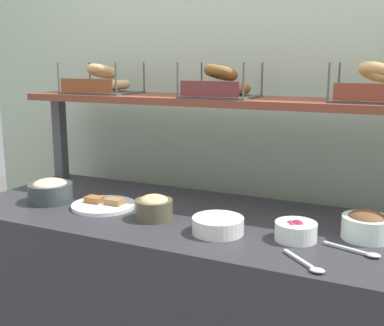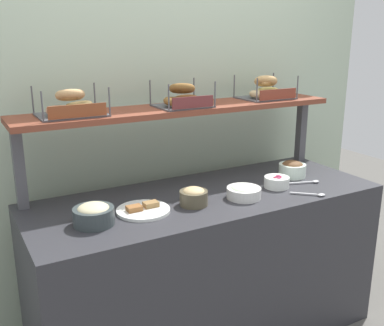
{
  "view_description": "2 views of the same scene",
  "coord_description": "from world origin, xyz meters",
  "px_view_note": "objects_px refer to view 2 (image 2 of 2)",
  "views": [
    {
      "loc": [
        0.72,
        -1.56,
        1.42
      ],
      "look_at": [
        -0.04,
        0.04,
        1.04
      ],
      "focal_mm": 44.6,
      "sensor_mm": 36.0,
      "label": 1
    },
    {
      "loc": [
        -1.15,
        -1.91,
        1.67
      ],
      "look_at": [
        -0.06,
        0.05,
        1.02
      ],
      "focal_mm": 42.27,
      "sensor_mm": 36.0,
      "label": 2
    }
  ],
  "objects_px": {
    "bowl_beet_salad": "(277,182)",
    "bagel_basket_plain": "(265,91)",
    "bagel_basket_sesame": "(71,106)",
    "bagel_basket_cinnamon_raisin": "(182,98)",
    "bowl_scallion_spread": "(244,192)",
    "bowl_chocolate_spread": "(292,169)",
    "serving_spoon_by_edge": "(309,182)",
    "serving_plate_white": "(143,210)",
    "bowl_tuna_salad": "(94,214)",
    "bowl_hummus": "(194,196)",
    "serving_spoon_near_plate": "(313,194)"
  },
  "relations": [
    {
      "from": "serving_spoon_near_plate",
      "to": "bagel_basket_sesame",
      "type": "bearing_deg",
      "value": 153.2
    },
    {
      "from": "bagel_basket_cinnamon_raisin",
      "to": "bagel_basket_sesame",
      "type": "bearing_deg",
      "value": 178.11
    },
    {
      "from": "bowl_scallion_spread",
      "to": "serving_plate_white",
      "type": "xyz_separation_m",
      "value": [
        -0.53,
        0.08,
        -0.02
      ]
    },
    {
      "from": "bowl_hummus",
      "to": "bowl_tuna_salad",
      "type": "xyz_separation_m",
      "value": [
        -0.5,
        0.01,
        0.0
      ]
    },
    {
      "from": "bowl_beet_salad",
      "to": "bagel_basket_cinnamon_raisin",
      "type": "xyz_separation_m",
      "value": [
        -0.41,
        0.33,
        0.44
      ]
    },
    {
      "from": "bowl_chocolate_spread",
      "to": "serving_spoon_by_edge",
      "type": "bearing_deg",
      "value": -89.95
    },
    {
      "from": "bowl_hummus",
      "to": "serving_spoon_by_edge",
      "type": "bearing_deg",
      "value": -1.92
    },
    {
      "from": "bowl_beet_salad",
      "to": "bagel_basket_cinnamon_raisin",
      "type": "distance_m",
      "value": 0.69
    },
    {
      "from": "bowl_tuna_salad",
      "to": "bagel_basket_cinnamon_raisin",
      "type": "relative_size",
      "value": 0.64
    },
    {
      "from": "serving_plate_white",
      "to": "bagel_basket_cinnamon_raisin",
      "type": "xyz_separation_m",
      "value": [
        0.37,
        0.3,
        0.47
      ]
    },
    {
      "from": "bagel_basket_sesame",
      "to": "serving_spoon_by_edge",
      "type": "bearing_deg",
      "value": -17.7
    },
    {
      "from": "bagel_basket_sesame",
      "to": "bagel_basket_plain",
      "type": "relative_size",
      "value": 1.03
    },
    {
      "from": "serving_plate_white",
      "to": "bagel_basket_cinnamon_raisin",
      "type": "distance_m",
      "value": 0.67
    },
    {
      "from": "bowl_hummus",
      "to": "bowl_tuna_salad",
      "type": "height_order",
      "value": "bowl_tuna_salad"
    },
    {
      "from": "bowl_tuna_salad",
      "to": "serving_spoon_near_plate",
      "type": "relative_size",
      "value": 1.26
    },
    {
      "from": "bowl_chocolate_spread",
      "to": "serving_spoon_near_plate",
      "type": "distance_m",
      "value": 0.33
    },
    {
      "from": "bowl_chocolate_spread",
      "to": "serving_plate_white",
      "type": "distance_m",
      "value": 0.99
    },
    {
      "from": "bowl_tuna_salad",
      "to": "bowl_beet_salad",
      "type": "distance_m",
      "value": 1.03
    },
    {
      "from": "bowl_scallion_spread",
      "to": "bowl_chocolate_spread",
      "type": "distance_m",
      "value": 0.49
    },
    {
      "from": "bowl_beet_salad",
      "to": "bagel_basket_sesame",
      "type": "bearing_deg",
      "value": 160.61
    },
    {
      "from": "bowl_hummus",
      "to": "bowl_chocolate_spread",
      "type": "height_order",
      "value": "bowl_chocolate_spread"
    },
    {
      "from": "bowl_beet_salad",
      "to": "serving_spoon_near_plate",
      "type": "bearing_deg",
      "value": -66.84
    },
    {
      "from": "bowl_scallion_spread",
      "to": "bowl_tuna_salad",
      "type": "height_order",
      "value": "bowl_tuna_salad"
    },
    {
      "from": "serving_spoon_near_plate",
      "to": "bagel_basket_sesame",
      "type": "distance_m",
      "value": 1.31
    },
    {
      "from": "bagel_basket_cinnamon_raisin",
      "to": "serving_spoon_by_edge",
      "type": "bearing_deg",
      "value": -30.88
    },
    {
      "from": "bowl_tuna_salad",
      "to": "bagel_basket_plain",
      "type": "relative_size",
      "value": 0.58
    },
    {
      "from": "bagel_basket_sesame",
      "to": "bagel_basket_cinnamon_raisin",
      "type": "relative_size",
      "value": 1.13
    },
    {
      "from": "bowl_hummus",
      "to": "bagel_basket_cinnamon_raisin",
      "type": "bearing_deg",
      "value": 70.76
    },
    {
      "from": "bagel_basket_plain",
      "to": "serving_plate_white",
      "type": "bearing_deg",
      "value": -160.67
    },
    {
      "from": "bowl_hummus",
      "to": "bowl_chocolate_spread",
      "type": "xyz_separation_m",
      "value": [
        0.73,
        0.12,
        0.0
      ]
    },
    {
      "from": "bowl_tuna_salad",
      "to": "bagel_basket_plain",
      "type": "bearing_deg",
      "value": 16.87
    },
    {
      "from": "bowl_scallion_spread",
      "to": "serving_spoon_by_edge",
      "type": "bearing_deg",
      "value": 1.88
    },
    {
      "from": "bowl_hummus",
      "to": "bowl_tuna_salad",
      "type": "relative_size",
      "value": 0.77
    },
    {
      "from": "bowl_beet_salad",
      "to": "bagel_basket_plain",
      "type": "bearing_deg",
      "value": 63.5
    },
    {
      "from": "bowl_chocolate_spread",
      "to": "serving_spoon_by_edge",
      "type": "xyz_separation_m",
      "value": [
        0.0,
        -0.14,
        -0.04
      ]
    },
    {
      "from": "bowl_hummus",
      "to": "serving_spoon_near_plate",
      "type": "xyz_separation_m",
      "value": [
        0.61,
        -0.19,
        -0.04
      ]
    },
    {
      "from": "serving_spoon_by_edge",
      "to": "bagel_basket_plain",
      "type": "xyz_separation_m",
      "value": [
        -0.02,
        0.4,
        0.47
      ]
    },
    {
      "from": "bowl_scallion_spread",
      "to": "serving_spoon_by_edge",
      "type": "distance_m",
      "value": 0.46
    },
    {
      "from": "bagel_basket_sesame",
      "to": "bagel_basket_cinnamon_raisin",
      "type": "xyz_separation_m",
      "value": [
        0.6,
        -0.02,
        0.0
      ]
    },
    {
      "from": "serving_plate_white",
      "to": "serving_spoon_near_plate",
      "type": "relative_size",
      "value": 1.77
    },
    {
      "from": "bowl_hummus",
      "to": "bowl_beet_salad",
      "type": "height_order",
      "value": "bowl_hummus"
    },
    {
      "from": "serving_spoon_near_plate",
      "to": "bagel_basket_cinnamon_raisin",
      "type": "xyz_separation_m",
      "value": [
        -0.49,
        0.53,
        0.47
      ]
    },
    {
      "from": "bagel_basket_plain",
      "to": "bagel_basket_cinnamon_raisin",
      "type": "bearing_deg",
      "value": -176.74
    },
    {
      "from": "bowl_chocolate_spread",
      "to": "serving_spoon_by_edge",
      "type": "distance_m",
      "value": 0.15
    },
    {
      "from": "bowl_hummus",
      "to": "serving_spoon_near_plate",
      "type": "height_order",
      "value": "bowl_hummus"
    },
    {
      "from": "serving_plate_white",
      "to": "serving_spoon_near_plate",
      "type": "bearing_deg",
      "value": -14.64
    },
    {
      "from": "bowl_beet_salad",
      "to": "serving_spoon_by_edge",
      "type": "bearing_deg",
      "value": -9.03
    },
    {
      "from": "bowl_scallion_spread",
      "to": "bowl_hummus",
      "type": "bearing_deg",
      "value": 171.71
    },
    {
      "from": "bowl_chocolate_spread",
      "to": "bagel_basket_sesame",
      "type": "xyz_separation_m",
      "value": [
        -1.21,
        0.24,
        0.43
      ]
    },
    {
      "from": "bowl_chocolate_spread",
      "to": "bagel_basket_plain",
      "type": "xyz_separation_m",
      "value": [
        -0.02,
        0.26,
        0.43
      ]
    }
  ]
}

